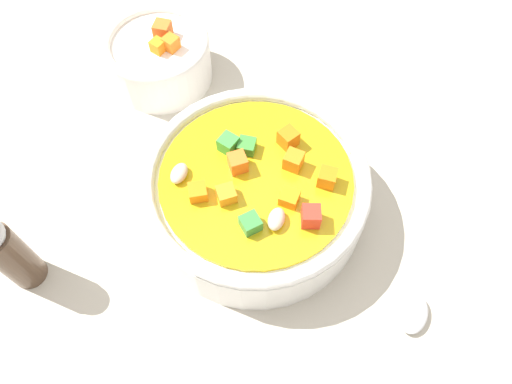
% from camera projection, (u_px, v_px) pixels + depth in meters
% --- Properties ---
extents(ground_plane, '(1.40, 1.40, 0.02)m').
position_uv_depth(ground_plane, '(256.00, 213.00, 0.44)').
color(ground_plane, '#BAB2A0').
extents(soup_bowl_main, '(0.18, 0.18, 0.07)m').
position_uv_depth(soup_bowl_main, '(256.00, 191.00, 0.40)').
color(soup_bowl_main, white).
rests_on(soup_bowl_main, ground_plane).
extents(spoon, '(0.18, 0.11, 0.01)m').
position_uv_depth(spoon, '(399.00, 368.00, 0.36)').
color(spoon, silver).
rests_on(spoon, ground_plane).
extents(side_bowl_small, '(0.10, 0.10, 0.06)m').
position_uv_depth(side_bowl_small, '(159.00, 58.00, 0.48)').
color(side_bowl_small, white).
rests_on(side_bowl_small, ground_plane).
extents(pepper_shaker, '(0.03, 0.03, 0.09)m').
position_uv_depth(pepper_shaker, '(7.00, 253.00, 0.36)').
color(pepper_shaker, '#4C3828').
rests_on(pepper_shaker, ground_plane).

